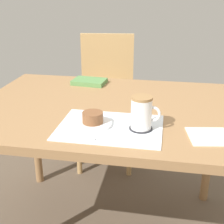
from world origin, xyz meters
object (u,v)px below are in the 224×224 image
(small_book, at_px, (89,82))
(pastry, at_px, (93,117))
(wooden_chair, at_px, (106,94))
(pastry_plate, at_px, (93,124))
(coffee_mug, at_px, (142,112))
(dining_table, at_px, (106,120))

(small_book, bearing_deg, pastry, -68.84)
(wooden_chair, bearing_deg, pastry, 91.42)
(pastry_plate, xyz_separation_m, coffee_mug, (0.19, 0.00, 0.06))
(dining_table, distance_m, wooden_chair, 0.83)
(pastry_plate, height_order, small_book, small_book)
(pastry_plate, bearing_deg, coffee_mug, 0.12)
(wooden_chair, height_order, coffee_mug, wooden_chair)
(dining_table, xyz_separation_m, wooden_chair, (-0.16, 0.80, -0.16))
(coffee_mug, relative_size, small_book, 0.70)
(pastry, relative_size, small_book, 0.45)
(pastry_plate, bearing_deg, pastry, 0.00)
(pastry_plate, xyz_separation_m, small_book, (-0.15, 0.55, 0.00))
(dining_table, height_order, small_book, small_book)
(pastry_plate, distance_m, coffee_mug, 0.20)
(dining_table, bearing_deg, pastry, -91.53)
(wooden_chair, relative_size, small_book, 5.20)
(dining_table, height_order, pastry, pastry)
(pastry_plate, xyz_separation_m, pastry, (0.00, 0.00, 0.03))
(dining_table, bearing_deg, small_book, 116.52)
(coffee_mug, bearing_deg, dining_table, 128.92)
(dining_table, xyz_separation_m, pastry_plate, (-0.01, -0.23, 0.09))
(pastry_plate, bearing_deg, dining_table, 88.47)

